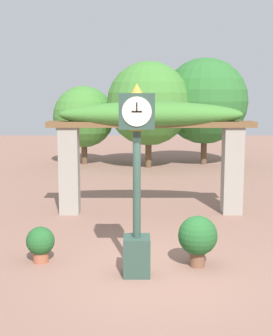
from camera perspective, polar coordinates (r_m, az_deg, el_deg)
ground_plane at (r=8.75m, az=2.60°, el=-12.77°), size 60.00×60.00×0.00m
pedestal_clock at (r=8.21m, az=0.00°, el=-0.57°), size 0.60×0.65×3.43m
pergola at (r=12.65m, az=1.75°, el=4.81°), size 5.58×1.13×3.06m
potted_plant_near_left at (r=9.39m, az=-11.66°, el=-8.89°), size 0.56×0.56×0.70m
potted_plant_near_right at (r=9.00m, az=7.44°, el=-8.32°), size 0.75×0.75×0.98m
tree_line at (r=21.65m, az=3.25°, el=7.70°), size 9.09×4.87×4.96m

